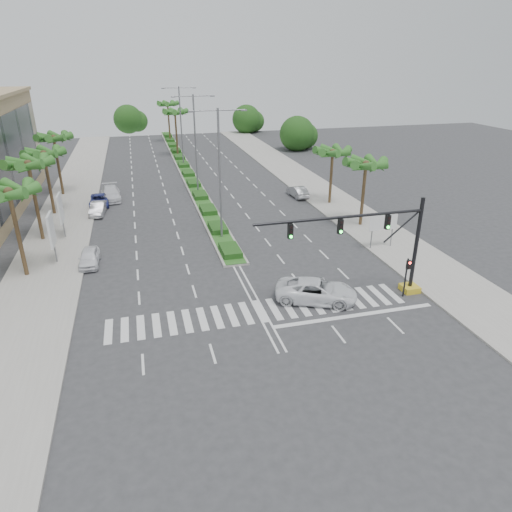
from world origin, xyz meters
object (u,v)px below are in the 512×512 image
Objects in this scene: car_parked_a at (89,257)px; car_right at (298,191)px; car_parked_c at (99,200)px; car_parked_b at (98,208)px; car_parked_d at (111,193)px; car_crossing at (316,291)px.

car_right reaches higher than car_parked_a.
car_parked_a is 17.11m from car_parked_c.
car_parked_b is 1.00× the size of car_right.
car_parked_d is 33.40m from car_crossing.
car_right is (23.60, 14.70, 0.02)m from car_parked_a.
car_parked_d is at bearing 82.93° from car_parked_b.
car_parked_d reaches higher than car_parked_b.
car_crossing is at bearing 69.02° from car_right.
car_right is at bearing 7.60° from car_parked_b.
car_right is (23.60, -2.41, 0.03)m from car_parked_c.
car_parked_c is at bearing -10.11° from car_right.
car_parked_b is 0.77× the size of car_parked_d.
car_parked_d is at bearing 87.83° from car_parked_a.
car_parked_b is 0.72× the size of car_crossing.
car_parked_b is 29.15m from car_crossing.
car_right is (23.60, 0.93, -0.00)m from car_parked_b.
car_parked_d is 0.94× the size of car_crossing.
car_right reaches higher than car_parked_c.
car_right is (22.37, -4.66, -0.10)m from car_parked_d.
car_crossing is 26.40m from car_right.
car_parked_a reaches higher than car_parked_c.
car_parked_b is 5.72m from car_parked_d.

